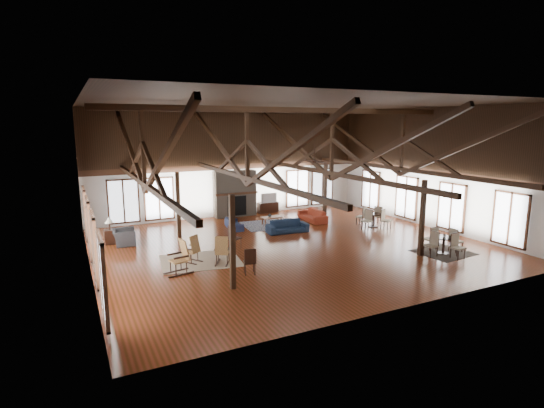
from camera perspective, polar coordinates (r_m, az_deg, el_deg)
name	(u,v)px	position (r m, az deg, el deg)	size (l,w,h in m)	color
floor	(291,245)	(18.50, 2.54, -5.59)	(16.00, 16.00, 0.00)	maroon
ceiling	(292,104)	(17.78, 2.70, 13.32)	(16.00, 14.00, 0.02)	black
wall_back	(232,163)	(24.23, -5.36, 5.48)	(16.00, 0.02, 6.00)	white
wall_front	(413,205)	(12.28, 18.43, -0.10)	(16.00, 0.02, 6.00)	white
wall_left	(85,189)	(15.75, -23.90, 1.80)	(0.02, 14.00, 6.00)	white
wall_right	(431,168)	(22.81, 20.62, 4.52)	(0.02, 14.00, 6.00)	white
roof_truss	(292,152)	(17.79, 2.65, 6.96)	(15.60, 14.07, 3.14)	black
post_grid	(291,211)	(18.13, 2.58, -0.96)	(8.16, 7.16, 3.05)	black
fireplace	(235,194)	(24.14, -5.01, 1.37)	(2.50, 0.69, 2.60)	#6F6355
ceiling_fan	(314,161)	(17.20, 5.71, 5.81)	(1.60, 1.60, 0.75)	black
sofa_navy_front	(287,226)	(20.63, 2.08, -3.02)	(2.01, 0.79, 0.59)	#132035
sofa_navy_left	(234,224)	(21.48, -5.13, -2.64)	(0.66, 1.68, 0.49)	#141C38
sofa_orange	(313,215)	(23.20, 5.48, -1.50)	(0.81, 2.06, 0.60)	maroon
coffee_table	(272,218)	(22.19, -0.04, -1.86)	(1.12, 0.61, 0.42)	brown
vase	(270,215)	(22.13, -0.31, -1.48)	(0.19, 0.19, 0.19)	#B2B2B2
armchair	(124,237)	(19.61, -19.26, -4.22)	(0.92, 1.05, 0.68)	#272729
side_table_lamp	(110,234)	(19.95, -20.96, -3.73)	(0.47, 0.47, 1.21)	black
rocking_chair_a	(193,250)	(16.42, -10.61, -6.05)	(0.84, 0.93, 1.07)	#A0763C
rocking_chair_b	(222,251)	(16.05, -6.73, -6.29)	(0.82, 0.96, 1.10)	#A0763C
rocking_chair_c	(181,257)	(15.35, -12.12, -7.02)	(1.03, 0.68, 1.22)	#A0763C
side_chair_a	(233,236)	(17.84, -5.21, -4.28)	(0.58, 0.58, 1.01)	black
side_chair_b	(250,259)	(14.86, -2.99, -7.45)	(0.50, 0.50, 0.96)	black
cafe_table_near	(444,242)	(18.55, 22.09, -4.77)	(1.86, 1.86, 0.98)	black
cafe_table_far	(373,218)	(22.26, 13.48, -1.80)	(1.87, 1.87, 0.97)	black
cup_near	(444,236)	(18.48, 22.17, -3.97)	(0.13, 0.13, 0.10)	#B2B2B2
cup_far	(372,213)	(22.18, 13.33, -1.16)	(0.11, 0.11, 0.09)	#B2B2B2
tv_console	(268,207)	(25.21, -0.56, -0.47)	(1.22, 0.46, 0.61)	black
television	(268,198)	(25.11, -0.52, 0.86)	(0.99, 0.13, 0.57)	#B2B2B2
rug_tan	(201,261)	(16.70, -9.59, -7.52)	(2.96, 2.33, 0.01)	tan
rug_navy	(272,224)	(22.24, 0.05, -2.77)	(3.03, 2.27, 0.01)	#171C40
rug_dark	(443,252)	(18.87, 22.04, -6.04)	(2.06, 1.87, 0.01)	black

